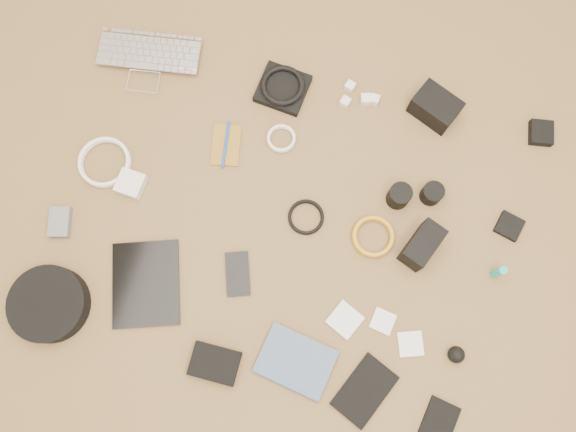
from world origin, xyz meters
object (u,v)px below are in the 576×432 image
(laptop, at_px, (147,66))
(paperback, at_px, (285,387))
(dslr_camera, at_px, (435,107))
(phone, at_px, (238,274))
(tablet, at_px, (146,284))
(headphone_case, at_px, (49,304))

(laptop, bearing_deg, paperback, -59.30)
(laptop, relative_size, dslr_camera, 2.36)
(laptop, height_order, dslr_camera, dslr_camera)
(phone, bearing_deg, tablet, -178.15)
(tablet, distance_m, phone, 0.27)
(laptop, relative_size, headphone_case, 1.48)
(laptop, xyz_separation_m, headphone_case, (-0.01, -0.79, 0.02))
(headphone_case, bearing_deg, paperback, -2.11)
(dslr_camera, distance_m, headphone_case, 1.28)
(phone, distance_m, paperback, 0.35)
(tablet, xyz_separation_m, phone, (0.25, 0.10, -0.00))
(dslr_camera, distance_m, phone, 0.79)
(dslr_camera, height_order, phone, dslr_camera)
(tablet, relative_size, paperback, 1.23)
(dslr_camera, xyz_separation_m, tablet, (-0.68, -0.77, -0.03))
(tablet, xyz_separation_m, paperback, (0.47, -0.16, 0.00))
(phone, bearing_deg, laptop, 110.07)
(dslr_camera, xyz_separation_m, paperback, (-0.21, -0.93, -0.03))
(dslr_camera, distance_m, paperback, 0.95)
(phone, relative_size, paperback, 0.64)
(dslr_camera, relative_size, headphone_case, 0.63)
(phone, height_order, paperback, paperback)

